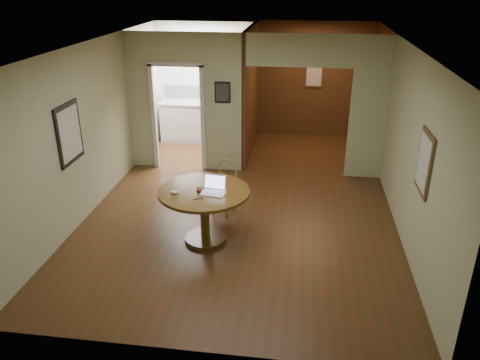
# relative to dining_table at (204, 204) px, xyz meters

# --- Properties ---
(floor) EXTENTS (5.00, 5.00, 0.00)m
(floor) POSITION_rel_dining_table_xyz_m (0.41, 0.26, -0.61)
(floor) COLOR #463014
(floor) RESTS_ON ground
(room_shell) EXTENTS (5.20, 7.50, 5.00)m
(room_shell) POSITION_rel_dining_table_xyz_m (-0.06, 3.36, 0.68)
(room_shell) COLOR white
(room_shell) RESTS_ON ground
(dining_table) EXTENTS (1.32, 1.32, 0.82)m
(dining_table) POSITION_rel_dining_table_xyz_m (0.00, 0.00, 0.00)
(dining_table) COLOR brown
(dining_table) RESTS_ON ground
(chair) EXTENTS (0.50, 0.50, 0.91)m
(chair) POSITION_rel_dining_table_xyz_m (0.15, 0.97, -0.10)
(chair) COLOR #AF633E
(chair) RESTS_ON ground
(open_laptop) EXTENTS (0.36, 0.32, 0.23)m
(open_laptop) POSITION_rel_dining_table_xyz_m (0.16, -0.03, 0.28)
(open_laptop) COLOR white
(open_laptop) RESTS_ON dining_table
(closed_laptop) EXTENTS (0.32, 0.24, 0.02)m
(closed_laptop) POSITION_rel_dining_table_xyz_m (0.06, 0.31, 0.23)
(closed_laptop) COLOR silver
(closed_laptop) RESTS_ON dining_table
(mouse) EXTENTS (0.12, 0.07, 0.05)m
(mouse) POSITION_rel_dining_table_xyz_m (-0.39, -0.17, 0.24)
(mouse) COLOR white
(mouse) RESTS_ON dining_table
(wine_glass) EXTENTS (0.08, 0.08, 0.09)m
(wine_glass) POSITION_rel_dining_table_xyz_m (-0.06, -0.08, 0.26)
(wine_glass) COLOR white
(wine_glass) RESTS_ON dining_table
(pen) EXTENTS (0.13, 0.10, 0.01)m
(pen) POSITION_rel_dining_table_xyz_m (-0.03, -0.30, 0.22)
(pen) COLOR #0E0D60
(pen) RESTS_ON dining_table
(kitchen_cabinet) EXTENTS (2.06, 0.60, 0.94)m
(kitchen_cabinet) POSITION_rel_dining_table_xyz_m (-0.94, 4.46, -0.14)
(kitchen_cabinet) COLOR silver
(kitchen_cabinet) RESTS_ON ground
(grocery_bag) EXTENTS (0.31, 0.28, 0.26)m
(grocery_bag) POSITION_rel_dining_table_xyz_m (-0.70, 4.46, 0.46)
(grocery_bag) COLOR beige
(grocery_bag) RESTS_ON kitchen_cabinet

